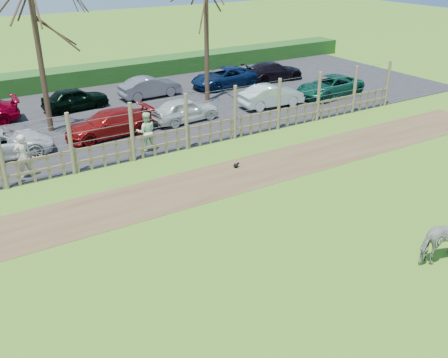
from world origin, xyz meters
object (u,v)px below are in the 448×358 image
car_5 (271,96)px  car_3 (109,123)px  tree_right (206,5)px  car_12 (224,77)px  car_13 (273,71)px  tree_mid (35,27)px  visitor_a (23,156)px  zebra (448,239)px  car_4 (185,110)px  car_11 (150,87)px  car_6 (330,86)px  crow (236,165)px  car_2 (0,144)px  car_10 (75,99)px  visitor_b (146,132)px

car_5 → car_3: bearing=92.4°
tree_right → car_5: bearing=-50.0°
car_12 → car_13: (3.62, -0.27, 0.00)m
tree_mid → car_13: (15.05, 2.31, -4.23)m
visitor_a → car_13: visitor_a is taller
zebra → visitor_a: (-8.83, 12.08, 0.19)m
car_4 → car_11: size_ratio=0.97×
visitor_a → car_12: visitor_a is taller
zebra → car_5: bearing=-16.1°
car_13 → car_6: bearing=-169.8°
car_6 → tree_mid: bearing=-104.0°
car_3 → car_13: (12.87, 4.48, 0.00)m
visitor_a → tree_mid: bearing=-121.0°
crow → car_6: bearing=29.3°
car_11 → car_2: bearing=116.9°
zebra → car_12: (4.76, 19.55, -0.08)m
visitor_a → tree_right: bearing=-161.3°
car_5 → car_10: size_ratio=1.03×
car_3 → car_6: bearing=85.0°
tree_right → car_13: size_ratio=1.78×
car_10 → tree_mid: bearing=137.4°
car_2 → car_10: same height
tree_right → car_4: (-2.84, -2.64, -4.60)m
tree_mid → visitor_b: (2.90, -4.82, -3.96)m
car_11 → car_13: (8.54, -0.54, 0.00)m
car_4 → car_12: same height
crow → car_10: (-3.14, 11.12, 0.54)m
car_4 → car_10: bearing=35.5°
car_2 → car_5: same height
car_4 → car_13: 9.94m
visitor_a → car_11: (8.68, 7.73, -0.26)m
crow → car_6: car_6 is taller
crow → car_11: bearing=83.4°
zebra → car_2: size_ratio=0.39×
tree_mid → car_3: (2.18, -2.17, -4.23)m
car_4 → zebra: bearing=177.7°
crow → car_10: car_10 is taller
car_11 → car_10: bearing=88.6°
zebra → car_11: (-0.15, 19.81, -0.08)m
zebra → car_10: zebra is taller
tree_right → car_11: (-2.50, 2.35, -4.60)m
zebra → visitor_b: (-3.76, 12.14, 0.19)m
tree_right → car_2: 12.80m
tree_mid → visitor_a: size_ratio=3.96×
car_2 → car_12: same height
tree_mid → crow: size_ratio=26.09×
tree_mid → car_12: size_ratio=1.58×
car_12 → visitor_a: bearing=-64.1°
car_5 → car_12: size_ratio=0.84×
car_2 → car_6: same height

